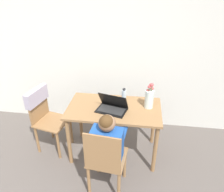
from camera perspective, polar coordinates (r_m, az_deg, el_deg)
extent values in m
cube|color=silver|center=(3.28, -1.36, 12.11)|extent=(6.40, 0.05, 2.50)
cube|color=olive|center=(2.77, 0.53, -3.32)|extent=(1.18, 0.66, 0.03)
cylinder|color=olive|center=(2.89, -11.18, -11.64)|extent=(0.05, 0.05, 0.71)
cylinder|color=olive|center=(2.77, 11.20, -13.63)|extent=(0.05, 0.05, 0.71)
cylinder|color=olive|center=(3.30, -8.26, -5.40)|extent=(0.05, 0.05, 0.71)
cylinder|color=olive|center=(3.21, 10.85, -6.85)|extent=(0.05, 0.05, 0.71)
cube|color=olive|center=(2.50, -1.22, -15.75)|extent=(0.44, 0.44, 0.02)
cube|color=olive|center=(2.21, -2.60, -14.88)|extent=(0.38, 0.06, 0.45)
cylinder|color=olive|center=(2.76, 3.36, -17.24)|extent=(0.04, 0.04, 0.44)
cylinder|color=olive|center=(2.82, -3.73, -16.04)|extent=(0.04, 0.04, 0.44)
cylinder|color=olive|center=(2.54, 1.80, -22.69)|extent=(0.04, 0.04, 0.44)
cylinder|color=olive|center=(2.60, -6.08, -21.18)|extent=(0.04, 0.04, 0.44)
cube|color=olive|center=(3.12, -15.28, -6.53)|extent=(0.48, 0.48, 0.02)
cube|color=olive|center=(3.10, -18.75, -2.20)|extent=(0.10, 0.37, 0.45)
cylinder|color=olive|center=(3.07, -13.82, -12.44)|extent=(0.04, 0.04, 0.44)
cylinder|color=olive|center=(3.28, -10.62, -8.84)|extent=(0.04, 0.04, 0.44)
cylinder|color=olive|center=(3.24, -18.95, -10.71)|extent=(0.04, 0.04, 0.44)
cylinder|color=olive|center=(3.44, -15.56, -7.45)|extent=(0.04, 0.04, 0.44)
cube|color=#ADA3B7|center=(3.03, -19.14, -0.05)|extent=(0.16, 0.40, 0.20)
cube|color=#1E4C9E|center=(2.37, -1.27, -12.42)|extent=(0.35, 0.21, 0.37)
sphere|color=#936B4C|center=(2.20, -1.35, -7.11)|extent=(0.18, 0.18, 0.18)
sphere|color=#4C3319|center=(2.17, -1.46, -6.87)|extent=(0.15, 0.15, 0.15)
cylinder|color=navy|center=(2.57, 1.25, -13.51)|extent=(0.12, 0.29, 0.09)
cylinder|color=navy|center=(2.60, -2.04, -12.97)|extent=(0.12, 0.29, 0.09)
cylinder|color=navy|center=(2.84, 1.83, -15.22)|extent=(0.08, 0.08, 0.46)
cylinder|color=navy|center=(2.86, -1.18, -14.73)|extent=(0.08, 0.08, 0.46)
cylinder|color=#1E4C9E|center=(2.49, 3.16, -9.48)|extent=(0.08, 0.24, 0.06)
cylinder|color=#1E4C9E|center=(2.54, -3.15, -8.53)|extent=(0.08, 0.24, 0.06)
cube|color=black|center=(2.71, -0.14, -3.75)|extent=(0.41, 0.32, 0.01)
cube|color=#2D2D2D|center=(2.70, -0.14, -3.64)|extent=(0.35, 0.24, 0.00)
cube|color=black|center=(2.70, 0.34, -1.19)|extent=(0.38, 0.21, 0.21)
cube|color=#19284C|center=(2.70, 0.36, -1.12)|extent=(0.34, 0.18, 0.18)
cylinder|color=silver|center=(2.76, 9.68, -0.81)|extent=(0.11, 0.11, 0.23)
cylinder|color=#3D7A38|center=(2.74, 10.24, -0.07)|extent=(0.01, 0.01, 0.22)
sphere|color=#CC4C4C|center=(2.69, 10.44, 1.95)|extent=(0.04, 0.04, 0.04)
cylinder|color=#3D7A38|center=(2.75, 9.78, 0.51)|extent=(0.01, 0.01, 0.26)
sphere|color=#CC4C4C|center=(2.69, 10.01, 2.92)|extent=(0.03, 0.03, 0.03)
cylinder|color=#3D7A38|center=(2.75, 9.23, -0.34)|extent=(0.01, 0.01, 0.18)
sphere|color=#CC4C4C|center=(2.71, 9.38, 1.32)|extent=(0.05, 0.05, 0.05)
cylinder|color=#3D7A38|center=(2.71, 9.47, 0.01)|extent=(0.01, 0.01, 0.25)
sphere|color=#CC4C4C|center=(2.65, 9.69, 2.37)|extent=(0.04, 0.04, 0.04)
cylinder|color=#3D7A38|center=(2.71, 10.11, 0.22)|extent=(0.01, 0.01, 0.28)
sphere|color=#CC4C4C|center=(2.64, 10.37, 2.86)|extent=(0.05, 0.05, 0.05)
cylinder|color=silver|center=(2.80, 3.11, -0.27)|extent=(0.06, 0.06, 0.20)
cylinder|color=#262628|center=(2.75, 3.18, 1.74)|extent=(0.04, 0.04, 0.02)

